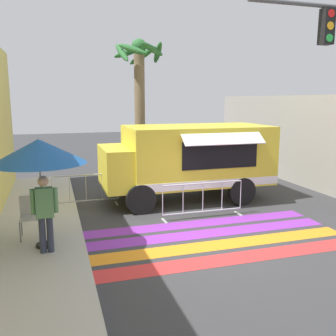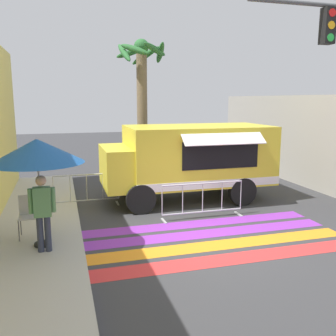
{
  "view_description": "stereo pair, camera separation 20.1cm",
  "coord_description": "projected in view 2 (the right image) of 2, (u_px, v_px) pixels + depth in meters",
  "views": [
    {
      "loc": [
        -3.47,
        -7.58,
        3.25
      ],
      "look_at": [
        -0.39,
        2.4,
        1.33
      ],
      "focal_mm": 40.0,
      "sensor_mm": 36.0,
      "label": 1
    },
    {
      "loc": [
        -3.28,
        -7.64,
        3.25
      ],
      "look_at": [
        -0.39,
        2.4,
        1.33
      ],
      "focal_mm": 40.0,
      "sensor_mm": 36.0,
      "label": 2
    }
  ],
  "objects": [
    {
      "name": "palm_tree",
      "position": [
        142.0,
        88.0,
        15.09
      ],
      "size": [
        2.06,
        2.13,
        5.6
      ],
      "color": "#7A664C",
      "rests_on": "ground_plane"
    },
    {
      "name": "patio_umbrella",
      "position": [
        37.0,
        151.0,
        7.65
      ],
      "size": [
        1.91,
        1.91,
        2.3
      ],
      "color": "black",
      "rests_on": "sidewalk_left"
    },
    {
      "name": "barricade_side",
      "position": [
        87.0,
        190.0,
        11.49
      ],
      "size": [
        1.99,
        0.44,
        1.01
      ],
      "color": "#B7BABF",
      "rests_on": "ground_plane"
    },
    {
      "name": "concrete_wall_right",
      "position": [
        331.0,
        145.0,
        12.74
      ],
      "size": [
        0.2,
        16.0,
        3.4
      ],
      "color": "#A39E93",
      "rests_on": "ground_plane"
    },
    {
      "name": "food_truck",
      "position": [
        186.0,
        157.0,
        12.03
      ],
      "size": [
        5.36,
        2.83,
        2.42
      ],
      "color": "yellow",
      "rests_on": "ground_plane"
    },
    {
      "name": "crosswalk_painted",
      "position": [
        211.0,
        239.0,
        8.81
      ],
      "size": [
        6.4,
        2.84,
        0.01
      ],
      "color": "red",
      "rests_on": "ground_plane"
    },
    {
      "name": "barricade_front",
      "position": [
        203.0,
        200.0,
        10.31
      ],
      "size": [
        2.34,
        0.44,
        1.01
      ],
      "color": "#B7BABF",
      "rests_on": "ground_plane"
    },
    {
      "name": "ground_plane",
      "position": [
        213.0,
        241.0,
        8.7
      ],
      "size": [
        60.0,
        60.0,
        0.0
      ],
      "primitive_type": "plane",
      "color": "#38383A"
    },
    {
      "name": "vendor_person",
      "position": [
        43.0,
        209.0,
        7.55
      ],
      "size": [
        0.53,
        0.21,
        1.6
      ],
      "rotation": [
        0.0,
        0.0,
        0.27
      ],
      "color": "#2D3347",
      "rests_on": "sidewalk_left"
    },
    {
      "name": "folding_chair",
      "position": [
        29.0,
        212.0,
        8.48
      ],
      "size": [
        0.45,
        0.45,
        0.95
      ],
      "rotation": [
        0.0,
        0.0,
        -0.2
      ],
      "color": "#4C4C51",
      "rests_on": "sidewalk_left"
    }
  ]
}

